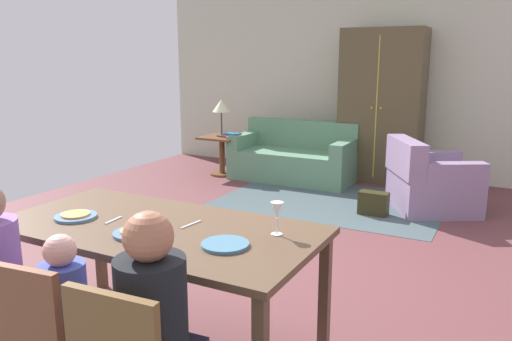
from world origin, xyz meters
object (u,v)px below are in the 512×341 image
(dining_table, at_px, (157,236))
(armoire, at_px, (382,106))
(plate_near_man, at_px, (76,217))
(wine_glass, at_px, (277,212))
(plate_near_woman, at_px, (225,245))
(side_table, at_px, (222,150))
(armchair, at_px, (429,183))
(book_lower, at_px, (232,137))
(person_man, at_px, (0,291))
(dining_chair_child, at_px, (43,336))
(handbag, at_px, (373,203))
(couch, at_px, (295,158))
(person_child, at_px, (72,330))
(book_upper, at_px, (232,134))
(plate_near_child, at_px, (136,233))
(table_lamp, at_px, (221,107))

(dining_table, distance_m, armoire, 4.84)
(plate_near_man, bearing_deg, wine_glass, 13.99)
(plate_near_woman, relative_size, side_table, 0.43)
(armchair, relative_size, book_lower, 5.31)
(person_man, height_order, armchair, person_man)
(plate_near_woman, height_order, dining_chair_child, dining_chair_child)
(handbag, bearing_deg, side_table, 160.29)
(armchair, relative_size, armoire, 0.56)
(wine_glass, height_order, armchair, wine_glass)
(couch, bearing_deg, handbag, -38.51)
(wine_glass, relative_size, person_man, 0.17)
(person_child, distance_m, side_table, 5.16)
(side_table, distance_m, book_upper, 0.30)
(plate_near_child, bearing_deg, dining_table, 90.00)
(wine_glass, height_order, couch, wine_glass)
(plate_near_man, distance_m, person_child, 0.82)
(armchair, xyz_separation_m, table_lamp, (-3.02, 0.43, 0.69))
(plate_near_woman, distance_m, armchair, 3.80)
(book_lower, bearing_deg, wine_glass, -56.57)
(plate_near_woman, xyz_separation_m, wine_glass, (0.16, 0.28, 0.12))
(plate_near_child, height_order, person_child, person_child)
(couch, relative_size, side_table, 2.95)
(person_man, bearing_deg, dining_chair_child, -18.12)
(armchair, bearing_deg, handbag, -136.76)
(plate_near_child, bearing_deg, armoire, 89.00)
(person_child, relative_size, armoire, 0.44)
(wine_glass, distance_m, side_table, 4.79)
(couch, height_order, side_table, couch)
(person_child, distance_m, couch, 5.09)
(plate_near_woman, height_order, table_lamp, table_lamp)
(person_man, bearing_deg, armchair, 70.96)
(table_lamp, bearing_deg, couch, 13.72)
(plate_near_man, xyz_separation_m, dining_chair_child, (0.53, -0.71, -0.28))
(book_lower, bearing_deg, side_table, 168.19)
(person_man, height_order, dining_chair_child, person_man)
(plate_near_child, height_order, table_lamp, table_lamp)
(handbag, bearing_deg, armchair, 43.24)
(plate_near_woman, height_order, person_man, person_man)
(plate_near_woman, xyz_separation_m, table_lamp, (-2.58, 4.17, 0.24))
(armoire, relative_size, book_lower, 9.55)
(dining_chair_child, distance_m, person_child, 0.18)
(side_table, bearing_deg, plate_near_man, -69.91)
(plate_near_child, relative_size, handbag, 0.78)
(dining_table, height_order, person_child, person_child)
(plate_near_woman, height_order, book_upper, plate_near_woman)
(armoire, relative_size, handbag, 6.56)
(handbag, bearing_deg, armoire, 102.66)
(side_table, height_order, book_upper, book_upper)
(plate_near_child, height_order, book_lower, plate_near_child)
(plate_near_child, relative_size, table_lamp, 0.46)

